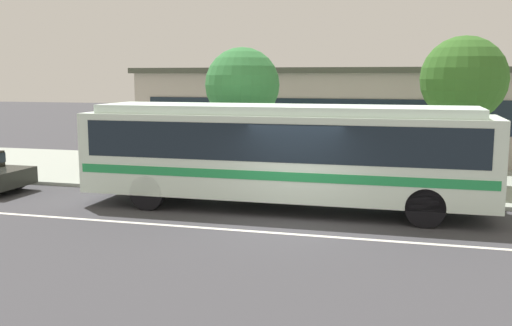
% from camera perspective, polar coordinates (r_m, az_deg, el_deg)
% --- Properties ---
extents(ground_plane, '(120.00, 120.00, 0.00)m').
position_cam_1_polar(ground_plane, '(14.94, 3.36, -6.11)').
color(ground_plane, '#3C3B40').
extents(sidewalk_slab, '(60.00, 8.00, 0.12)m').
position_cam_1_polar(sidewalk_slab, '(21.83, 7.24, -1.34)').
color(sidewalk_slab, '#98A095').
rests_on(sidewalk_slab, ground_plane).
extents(lane_stripe_center, '(56.00, 0.16, 0.01)m').
position_cam_1_polar(lane_stripe_center, '(14.19, 2.69, -6.88)').
color(lane_stripe_center, silver).
rests_on(lane_stripe_center, ground_plane).
extents(transit_bus, '(11.47, 2.61, 2.95)m').
position_cam_1_polar(transit_bus, '(16.48, 2.70, 1.35)').
color(transit_bus, white).
rests_on(transit_bus, ground_plane).
extents(pedestrian_waiting_near_sign, '(0.48, 0.48, 1.62)m').
position_cam_1_polar(pedestrian_waiting_near_sign, '(18.16, 12.80, -0.26)').
color(pedestrian_waiting_near_sign, navy).
rests_on(pedestrian_waiting_near_sign, sidewalk_slab).
extents(pedestrian_walking_along_curb, '(0.37, 0.37, 1.71)m').
position_cam_1_polar(pedestrian_walking_along_curb, '(21.32, -7.58, 1.31)').
color(pedestrian_walking_along_curb, '#3E2839').
rests_on(pedestrian_walking_along_curb, sidewalk_slab).
extents(pedestrian_standing_by_tree, '(0.42, 0.42, 1.72)m').
position_cam_1_polar(pedestrian_standing_by_tree, '(18.80, -2.29, 0.45)').
color(pedestrian_standing_by_tree, '#293D43').
rests_on(pedestrian_standing_by_tree, sidewalk_slab).
extents(bus_stop_sign, '(0.08, 0.44, 2.52)m').
position_cam_1_polar(bus_stop_sign, '(18.19, 19.80, 1.60)').
color(bus_stop_sign, gray).
rests_on(bus_stop_sign, sidewalk_slab).
extents(street_tree_near_stop, '(2.57, 2.57, 4.63)m').
position_cam_1_polar(street_tree_near_stop, '(20.31, -1.35, 7.57)').
color(street_tree_near_stop, brown).
rests_on(street_tree_near_stop, sidewalk_slab).
extents(street_tree_mid_block, '(2.82, 2.82, 4.95)m').
position_cam_1_polar(street_tree_mid_block, '(20.50, 19.62, 7.64)').
color(street_tree_mid_block, brown).
rests_on(street_tree_mid_block, sidewalk_slab).
extents(station_building, '(19.91, 9.23, 4.12)m').
position_cam_1_polar(station_building, '(28.88, 10.11, 4.99)').
color(station_building, '#AA9E94').
rests_on(station_building, ground_plane).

